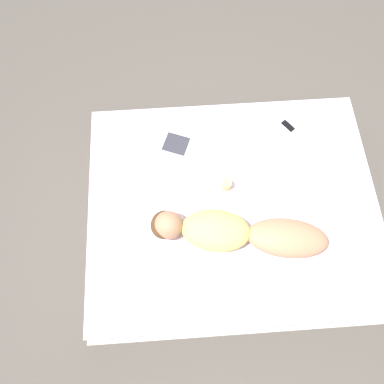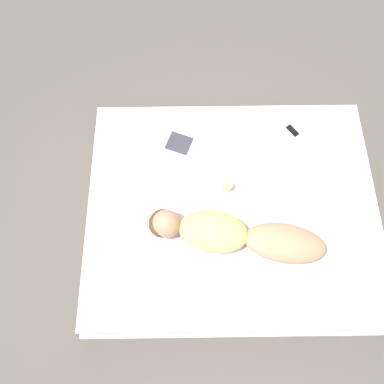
{
  "view_description": "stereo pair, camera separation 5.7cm",
  "coord_description": "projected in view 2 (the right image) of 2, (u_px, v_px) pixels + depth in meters",
  "views": [
    {
      "loc": [
        -0.93,
        0.37,
        3.09
      ],
      "look_at": [
        0.09,
        0.3,
        0.58
      ],
      "focal_mm": 35.0,
      "sensor_mm": 36.0,
      "label": 1
    },
    {
      "loc": [
        -0.94,
        0.31,
        3.09
      ],
      "look_at": [
        0.09,
        0.3,
        0.58
      ],
      "focal_mm": 35.0,
      "sensor_mm": 36.0,
      "label": 2
    }
  ],
  "objects": [
    {
      "name": "ground_plane",
      "position": [
        227.0,
        226.0,
        3.22
      ],
      "size": [
        12.0,
        12.0,
        0.0
      ],
      "primitive_type": "plane",
      "color": "#4C4742"
    },
    {
      "name": "bed",
      "position": [
        230.0,
        217.0,
        2.98
      ],
      "size": [
        1.79,
        2.18,
        0.53
      ],
      "color": "beige",
      "rests_on": "ground_plane"
    },
    {
      "name": "person",
      "position": [
        231.0,
        234.0,
        2.56
      ],
      "size": [
        0.46,
        1.25,
        0.2
      ],
      "rotation": [
        0.0,
        0.0,
        -0.17
      ],
      "color": "#A37556",
      "rests_on": "bed"
    },
    {
      "name": "open_magazine",
      "position": [
        173.0,
        156.0,
        2.88
      ],
      "size": [
        0.57,
        0.44,
        0.01
      ],
      "rotation": [
        0.0,
        0.0,
        -0.38
      ],
      "color": "silver",
      "rests_on": "bed"
    },
    {
      "name": "coffee_mug",
      "position": [
        227.0,
        186.0,
        2.74
      ],
      "size": [
        0.11,
        0.07,
        0.08
      ],
      "color": "tan",
      "rests_on": "bed"
    },
    {
      "name": "cell_phone",
      "position": [
        292.0,
        131.0,
        2.96
      ],
      "size": [
        0.15,
        0.13,
        0.01
      ],
      "rotation": [
        0.0,
        0.0,
        -0.94
      ],
      "color": "silver",
      "rests_on": "bed"
    }
  ]
}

